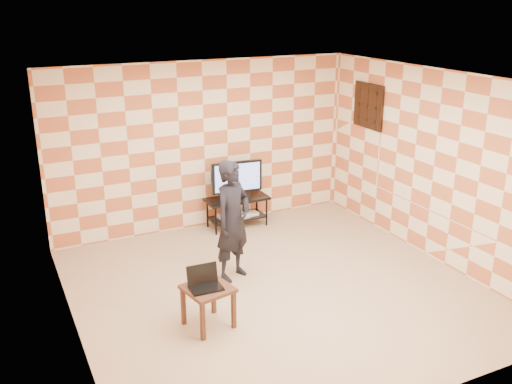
# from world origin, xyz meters

# --- Properties ---
(floor) EXTENTS (5.00, 5.00, 0.00)m
(floor) POSITION_xyz_m (0.00, 0.00, 0.00)
(floor) COLOR tan
(floor) RESTS_ON ground
(wall_back) EXTENTS (5.00, 0.02, 2.70)m
(wall_back) POSITION_xyz_m (0.00, 2.50, 1.35)
(wall_back) COLOR beige
(wall_back) RESTS_ON ground
(wall_front) EXTENTS (5.00, 0.02, 2.70)m
(wall_front) POSITION_xyz_m (0.00, -2.50, 1.35)
(wall_front) COLOR beige
(wall_front) RESTS_ON ground
(wall_left) EXTENTS (0.02, 5.00, 2.70)m
(wall_left) POSITION_xyz_m (-2.50, 0.00, 1.35)
(wall_left) COLOR beige
(wall_left) RESTS_ON ground
(wall_right) EXTENTS (0.02, 5.00, 2.70)m
(wall_right) POSITION_xyz_m (2.50, 0.00, 1.35)
(wall_right) COLOR beige
(wall_right) RESTS_ON ground
(ceiling) EXTENTS (5.00, 5.00, 0.02)m
(ceiling) POSITION_xyz_m (0.00, 0.00, 2.70)
(ceiling) COLOR white
(ceiling) RESTS_ON wall_back
(wall_art) EXTENTS (0.04, 0.72, 0.72)m
(wall_art) POSITION_xyz_m (2.47, 1.55, 1.95)
(wall_art) COLOR black
(wall_art) RESTS_ON wall_right
(tv_stand) EXTENTS (1.03, 0.46, 0.50)m
(tv_stand) POSITION_xyz_m (0.42, 2.18, 0.37)
(tv_stand) COLOR black
(tv_stand) RESTS_ON floor
(tv) EXTENTS (0.85, 0.18, 0.61)m
(tv) POSITION_xyz_m (0.42, 2.18, 0.84)
(tv) COLOR black
(tv) RESTS_ON tv_stand
(dvd_player) EXTENTS (0.51, 0.40, 0.08)m
(dvd_player) POSITION_xyz_m (0.35, 2.16, 0.21)
(dvd_player) COLOR silver
(dvd_player) RESTS_ON tv_stand
(game_console) EXTENTS (0.23, 0.17, 0.05)m
(game_console) POSITION_xyz_m (0.65, 2.14, 0.20)
(game_console) COLOR silver
(game_console) RESTS_ON tv_stand
(side_table) EXTENTS (0.59, 0.59, 0.50)m
(side_table) POSITION_xyz_m (-1.11, -0.44, 0.41)
(side_table) COLOR #3E2012
(side_table) RESTS_ON floor
(laptop) EXTENTS (0.37, 0.30, 0.24)m
(laptop) POSITION_xyz_m (-1.14, -0.42, 0.55)
(laptop) COLOR black
(laptop) RESTS_ON side_table
(person) EXTENTS (0.71, 0.62, 1.63)m
(person) POSITION_xyz_m (-0.36, 0.56, 0.82)
(person) COLOR black
(person) RESTS_ON floor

